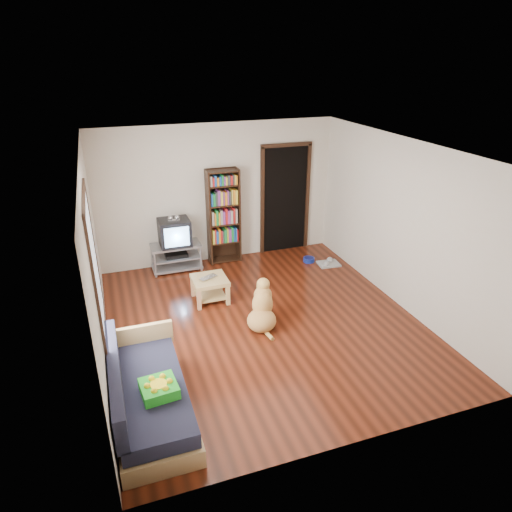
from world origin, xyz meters
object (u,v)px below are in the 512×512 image
object	(u,v)px
laptop	(210,278)
sofa	(147,396)
bookshelf	(223,212)
dog	(262,309)
coffee_table	(210,285)
dog_bowl	(309,260)
tv_stand	(176,256)
crt_tv	(174,232)
grey_rag	(329,264)
green_cushion	(159,389)

from	to	relation	value
laptop	sofa	distance (m)	2.60
bookshelf	sofa	distance (m)	4.26
dog	bookshelf	bearing A→B (deg)	87.99
bookshelf	coffee_table	distance (m)	1.73
dog_bowl	sofa	size ratio (longest dim) A/B	0.12
dog_bowl	coffee_table	world-z (taller)	coffee_table
sofa	dog	xyz separation A→B (m)	(1.84, 1.34, -0.01)
tv_stand	bookshelf	world-z (taller)	bookshelf
dog	crt_tv	bearing A→B (deg)	110.55
dog_bowl	laptop	bearing A→B (deg)	-158.30
grey_rag	dog	bearing A→B (deg)	-141.20
green_cushion	coffee_table	distance (m)	2.74
tv_stand	coffee_table	world-z (taller)	tv_stand
dog_bowl	tv_stand	distance (m)	2.54
dog_bowl	grey_rag	xyz separation A→B (m)	(0.30, -0.25, -0.03)
coffee_table	laptop	bearing A→B (deg)	-90.00
laptop	coffee_table	distance (m)	0.14
tv_stand	dog	xyz separation A→B (m)	(0.87, -2.29, -0.02)
tv_stand	green_cushion	bearing A→B (deg)	-102.56
green_cushion	grey_rag	xyz separation A→B (m)	(3.62, 3.06, -0.47)
green_cushion	tv_stand	world-z (taller)	green_cushion
tv_stand	dog	world-z (taller)	dog
grey_rag	tv_stand	distance (m)	2.89
green_cushion	bookshelf	bearing A→B (deg)	59.70
sofa	dog	bearing A→B (deg)	36.08
green_cushion	coffee_table	bearing A→B (deg)	59.41
green_cushion	dog	world-z (taller)	dog
laptop	bookshelf	size ratio (longest dim) A/B	0.17
coffee_table	dog	xyz separation A→B (m)	(0.56, -0.95, -0.03)
grey_rag	crt_tv	size ratio (longest dim) A/B	0.69
crt_tv	bookshelf	xyz separation A→B (m)	(0.95, 0.07, 0.26)
laptop	dog_bowl	size ratio (longest dim) A/B	1.36
crt_tv	grey_rag	bearing A→B (deg)	-15.66
laptop	grey_rag	distance (m)	2.57
dog_bowl	tv_stand	size ratio (longest dim) A/B	0.24
laptop	coffee_table	bearing A→B (deg)	64.49
grey_rag	dog	size ratio (longest dim) A/B	0.48
dog_bowl	sofa	bearing A→B (deg)	-137.81
dog_bowl	green_cushion	bearing A→B (deg)	-135.12
green_cushion	dog_bowl	bearing A→B (deg)	39.30
green_cushion	laptop	xyz separation A→B (m)	(1.16, 2.45, -0.07)
crt_tv	bookshelf	world-z (taller)	bookshelf
dog_bowl	grey_rag	size ratio (longest dim) A/B	0.55
dog_bowl	sofa	distance (m)	4.66
green_cushion	grey_rag	world-z (taller)	green_cushion
green_cushion	tv_stand	size ratio (longest dim) A/B	0.41
grey_rag	tv_stand	world-z (taller)	tv_stand
green_cushion	crt_tv	size ratio (longest dim) A/B	0.64
crt_tv	sofa	distance (m)	3.81
grey_rag	crt_tv	xyz separation A→B (m)	(-2.77, 0.78, 0.73)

